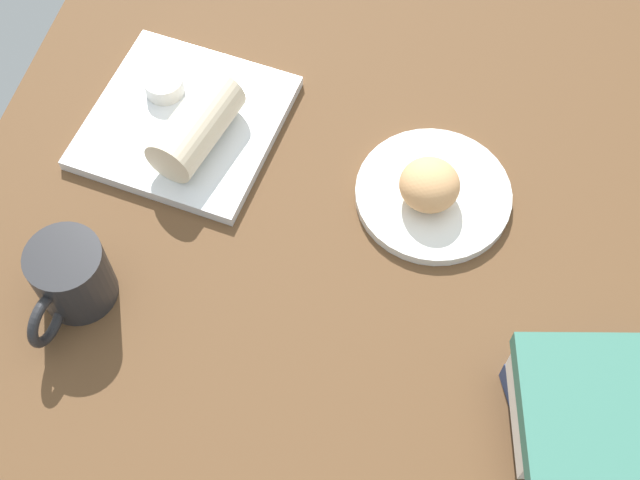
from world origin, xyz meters
TOP-DOWN VIEW (x-y plane):
  - dining_table at (0.00, 0.00)cm, footprint 110.00×90.00cm
  - round_plate at (-2.99, -1.84)cm, footprint 19.54×19.54cm
  - scone_pastry at (-2.33, -0.80)cm, footprint 9.85×9.82cm
  - square_plate at (30.71, -4.96)cm, footprint 26.58×26.58cm
  - sauce_cup at (34.58, -8.72)cm, footprint 5.22×5.22cm
  - breakfast_wrap at (27.62, -1.95)cm, footprint 9.55×14.75cm
  - book_stack at (-26.34, 22.88)cm, footprint 24.53×22.15cm
  - coffee_mug at (34.93, 21.71)cm, footprint 8.78×13.60cm

SIDE VIEW (x-z plane):
  - dining_table at x=0.00cm, z-range 0.00..4.00cm
  - round_plate at x=-2.99cm, z-range 4.00..5.40cm
  - square_plate at x=30.71cm, z-range 4.00..5.60cm
  - sauce_cup at x=34.58cm, z-range 5.69..8.14cm
  - scone_pastry at x=-2.33cm, z-range 5.40..11.06cm
  - coffee_mug at x=34.93cm, z-range 4.11..13.13cm
  - book_stack at x=-26.34cm, z-range 4.08..13.41cm
  - breakfast_wrap at x=27.62cm, z-range 5.60..12.09cm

